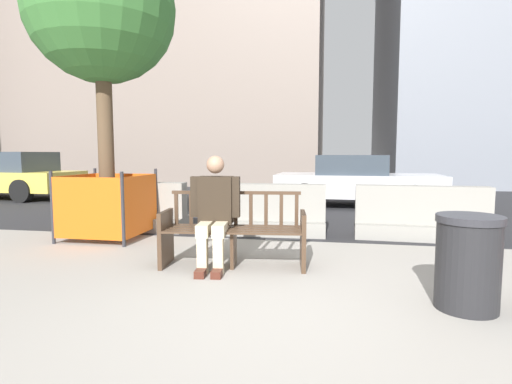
% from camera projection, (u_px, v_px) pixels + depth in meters
% --- Properties ---
extents(ground_plane, '(200.00, 200.00, 0.00)m').
position_uv_depth(ground_plane, '(281.00, 307.00, 3.48)').
color(ground_plane, gray).
extents(street_asphalt, '(120.00, 12.00, 0.01)m').
position_uv_depth(street_asphalt, '(315.00, 198.00, 12.00)').
color(street_asphalt, '#28282B').
rests_on(street_asphalt, ground).
extents(street_bench, '(1.74, 0.70, 0.88)m').
position_uv_depth(street_bench, '(234.00, 233.00, 4.75)').
color(street_bench, '#473323').
rests_on(street_bench, ground).
extents(seated_person, '(0.59, 0.75, 1.31)m').
position_uv_depth(seated_person, '(215.00, 209.00, 4.68)').
color(seated_person, '#2D2319').
rests_on(seated_person, ground).
extents(jersey_barrier_centre, '(2.02, 0.75, 0.84)m').
position_uv_depth(jersey_barrier_centre, '(265.00, 214.00, 6.69)').
color(jersey_barrier_centre, gray).
rests_on(jersey_barrier_centre, ground).
extents(jersey_barrier_left, '(2.02, 0.75, 0.84)m').
position_uv_depth(jersey_barrier_left, '(131.00, 210.00, 7.07)').
color(jersey_barrier_left, gray).
rests_on(jersey_barrier_left, ground).
extents(jersey_barrier_right, '(2.03, 0.78, 0.84)m').
position_uv_depth(jersey_barrier_right, '(420.00, 217.00, 6.28)').
color(jersey_barrier_right, gray).
rests_on(jersey_barrier_right, ground).
extents(street_tree, '(2.25, 2.25, 4.68)m').
position_uv_depth(street_tree, '(101.00, 10.00, 6.08)').
color(street_tree, brown).
rests_on(street_tree, ground).
extents(construction_fence, '(1.18, 1.18, 1.09)m').
position_uv_depth(construction_fence, '(108.00, 204.00, 6.36)').
color(construction_fence, '#2D2D33').
rests_on(construction_fence, ground).
extents(car_taxi_near, '(4.63, 2.02, 1.40)m').
position_uv_depth(car_taxi_near, '(4.00, 175.00, 12.02)').
color(car_taxi_near, '#DBC64C').
rests_on(car_taxi_near, ground).
extents(car_sedan_mid, '(4.12, 1.95, 1.31)m').
position_uv_depth(car_sedan_mid, '(356.00, 181.00, 10.18)').
color(car_sedan_mid, silver).
rests_on(car_sedan_mid, ground).
extents(trash_bin, '(0.54, 0.54, 0.82)m').
position_uv_depth(trash_bin, '(468.00, 262.00, 3.42)').
color(trash_bin, '#232326').
rests_on(trash_bin, ground).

